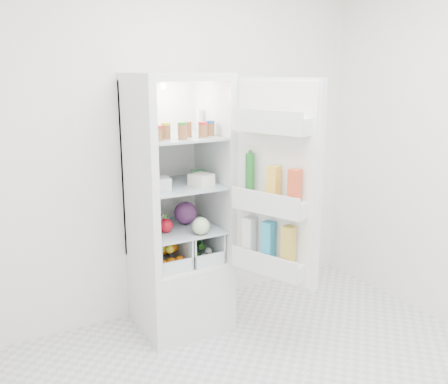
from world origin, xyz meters
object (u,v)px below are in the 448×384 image
red_cabbage (185,213)px  mushroom_bowl (159,224)px  refrigerator (176,236)px  fridge_door (275,189)px

red_cabbage → mushroom_bowl: (-0.20, -0.01, -0.05)m
refrigerator → mushroom_bowl: bearing=-173.2°
mushroom_bowl → refrigerator: bearing=6.8°
refrigerator → mushroom_bowl: 0.18m
red_cabbage → mushroom_bowl: bearing=-178.1°
fridge_door → mushroom_bowl: bearing=20.9°
refrigerator → red_cabbage: size_ratio=11.15×
red_cabbage → mushroom_bowl: size_ratio=1.09×
red_cabbage → fridge_door: 0.74m
mushroom_bowl → red_cabbage: bearing=1.9°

